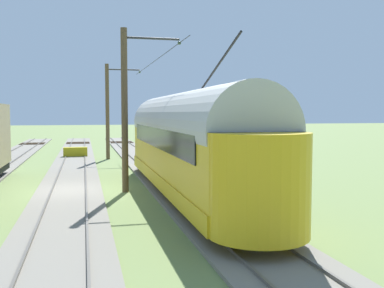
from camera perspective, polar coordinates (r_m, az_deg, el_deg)
The scene contains 9 objects.
ground_plane at distance 19.92m, azimuth -15.72°, elevation -6.06°, with size 220.00×220.00×0.00m, color olive.
track_streetcar_siding at distance 20.63m, azimuth -2.14°, elevation -5.41°, with size 2.80×80.00×0.18m.
track_adjacent_siding at distance 20.22m, azimuth -15.70°, elevation -5.76°, with size 2.80×80.00×0.18m.
vintage_streetcar at distance 18.15m, azimuth -0.68°, elevation 0.32°, with size 2.65×17.94×5.49m.
catenary_pole_foreground at distance 33.18m, azimuth -10.86°, elevation 4.41°, with size 2.64×0.28×7.08m.
catenary_pole_mid_near at distance 19.14m, azimuth -8.59°, elevation 4.74°, with size 2.64×0.28×7.08m.
overhead_wire_run at distance 27.13m, azimuth -5.33°, elevation 10.59°, with size 2.44×18.08×0.18m.
switch_stand at distance 29.96m, azimuth -2.46°, elevation -1.20°, with size 0.50×0.30×1.24m.
track_end_bumper at distance 35.06m, azimuth -14.96°, elevation -1.06°, with size 1.80×0.60×0.80m, color #B2A519.
Camera 1 is at (-0.67, 19.61, 3.45)m, focal length 40.89 mm.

